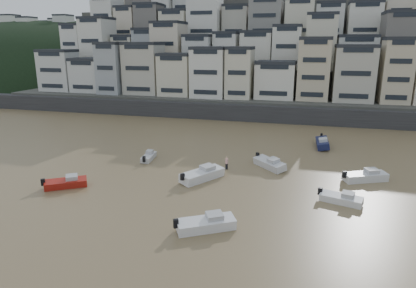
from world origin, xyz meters
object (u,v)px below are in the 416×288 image
(boat_e, at_px, (269,163))
(boat_i, at_px, (322,142))
(boat_a, at_px, (206,222))
(boat_d, at_px, (365,175))
(boat_c, at_px, (202,173))
(boat_b, at_px, (341,198))
(boat_j, at_px, (66,182))
(person_pink, at_px, (227,163))
(boat_f, at_px, (149,156))

(boat_e, bearing_deg, boat_i, 106.28)
(boat_a, bearing_deg, boat_d, 16.29)
(boat_a, relative_size, boat_c, 0.89)
(boat_e, relative_size, boat_b, 1.21)
(boat_c, bearing_deg, boat_i, -4.88)
(boat_d, relative_size, boat_c, 0.89)
(boat_j, distance_m, person_pink, 20.26)
(boat_e, distance_m, person_pink, 5.86)
(boat_e, xyz_separation_m, boat_b, (8.54, -9.56, -0.13))
(boat_d, xyz_separation_m, boat_b, (-3.35, -7.71, -0.16))
(boat_j, bearing_deg, boat_b, -26.58)
(boat_f, height_order, boat_j, boat_j)
(boat_e, distance_m, boat_b, 12.82)
(boat_d, distance_m, person_pink, 17.40)
(boat_f, height_order, boat_e, boat_e)
(boat_a, height_order, person_pink, person_pink)
(boat_e, height_order, boat_c, boat_c)
(boat_j, height_order, person_pink, person_pink)
(boat_a, xyz_separation_m, person_pink, (-1.76, 16.87, 0.07))
(boat_i, xyz_separation_m, boat_j, (-29.59, -26.05, -0.15))
(boat_e, bearing_deg, boat_d, 36.92)
(boat_e, distance_m, boat_j, 25.99)
(boat_i, xyz_separation_m, person_pink, (-12.73, -14.82, 0.01))
(boat_f, bearing_deg, boat_c, -127.47)
(boat_e, height_order, person_pink, person_pink)
(boat_i, distance_m, boat_c, 24.45)
(boat_e, bearing_deg, boat_f, -131.44)
(boat_e, bearing_deg, boat_c, -93.04)
(boat_e, xyz_separation_m, boat_c, (-7.58, -6.65, 0.12))
(boat_c, height_order, boat_b, boat_c)
(boat_a, distance_m, person_pink, 16.96)
(boat_d, distance_m, boat_b, 8.41)
(boat_d, height_order, boat_b, boat_d)
(boat_d, height_order, person_pink, person_pink)
(boat_c, bearing_deg, boat_j, 146.50)
(boat_i, height_order, boat_j, boat_i)
(boat_i, height_order, boat_d, boat_i)
(boat_a, height_order, boat_j, boat_a)
(boat_c, bearing_deg, person_pink, 8.18)
(boat_i, distance_m, person_pink, 19.54)
(boat_j, bearing_deg, boat_c, -9.31)
(boat_d, xyz_separation_m, boat_c, (-19.48, -4.80, 0.10))
(boat_i, bearing_deg, boat_d, 15.56)
(boat_e, relative_size, boat_j, 1.11)
(boat_a, height_order, boat_d, boat_d)
(boat_c, xyz_separation_m, person_pink, (2.08, 4.63, -0.03))
(boat_i, height_order, boat_c, boat_c)
(boat_i, bearing_deg, boat_b, 1.26)
(boat_d, bearing_deg, boat_c, 168.72)
(boat_a, xyz_separation_m, boat_c, (-3.84, 12.24, 0.10))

